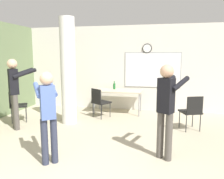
{
  "coord_description": "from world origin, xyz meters",
  "views": [
    {
      "loc": [
        1.08,
        -2.25,
        1.82
      ],
      "look_at": [
        0.11,
        2.26,
        1.1
      ],
      "focal_mm": 35.0,
      "sensor_mm": 36.0,
      "label": 1
    }
  ],
  "objects": [
    {
      "name": "support_pillar",
      "position": [
        -1.27,
        3.14,
        1.4
      ],
      "size": [
        0.4,
        0.4,
        2.8
      ],
      "color": "white",
      "rests_on": "ground_plane"
    },
    {
      "name": "chair_by_left_wall",
      "position": [
        -2.76,
        2.93,
        0.51
      ],
      "size": [
        0.61,
        0.61,
        0.87
      ],
      "color": "black",
      "rests_on": "ground_plane"
    },
    {
      "name": "person_playing_front",
      "position": [
        -0.7,
        0.95,
        0.92
      ],
      "size": [
        0.57,
        0.62,
        1.56
      ],
      "color": "#2D3347",
      "rests_on": "ground_plane"
    },
    {
      "name": "folding_table",
      "position": [
        -0.18,
        4.48,
        0.68
      ],
      "size": [
        1.53,
        0.75,
        0.73
      ],
      "color": "beige",
      "rests_on": "ground_plane"
    },
    {
      "name": "person_playing_side",
      "position": [
        1.22,
        1.54,
        0.98
      ],
      "size": [
        0.58,
        0.69,
        1.67
      ],
      "color": "#514C47",
      "rests_on": "ground_plane"
    },
    {
      "name": "chair_table_left",
      "position": [
        -0.6,
        3.81,
        0.51
      ],
      "size": [
        0.61,
        0.61,
        0.87
      ],
      "color": "black",
      "rests_on": "ground_plane"
    },
    {
      "name": "person_watching_back",
      "position": [
        -2.36,
        2.41,
        1.02
      ],
      "size": [
        0.66,
        0.67,
        1.74
      ],
      "color": "#514C47",
      "rests_on": "ground_plane"
    },
    {
      "name": "bottle_on_table",
      "position": [
        -0.34,
        4.66,
        0.83
      ],
      "size": [
        0.08,
        0.08,
        0.27
      ],
      "color": "#1E6B2D",
      "rests_on": "folding_table"
    },
    {
      "name": "wall_back",
      "position": [
        0.02,
        5.06,
        1.4
      ],
      "size": [
        8.0,
        0.15,
        2.8
      ],
      "color": "silver",
      "rests_on": "ground_plane"
    },
    {
      "name": "chair_mid_room",
      "position": [
        1.88,
        3.19,
        0.51
      ],
      "size": [
        0.57,
        0.57,
        0.87
      ],
      "color": "black",
      "rests_on": "ground_plane"
    }
  ]
}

